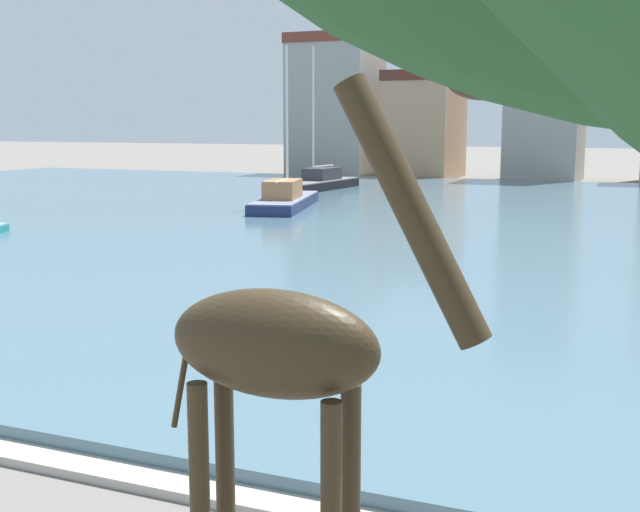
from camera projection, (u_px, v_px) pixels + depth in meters
harbor_water at (467, 224)px, 33.89m from camera, size 88.73×50.99×0.30m
quay_edge_coping at (32, 457)px, 10.45m from camera, size 88.73×0.50×0.12m
giraffe_statue at (291, 357)px, 6.32m from camera, size 2.83×0.69×4.94m
sailboat_navy at (287, 201)px, 39.26m from camera, size 4.03×9.06×7.96m
sailboat_black at (313, 186)px, 49.08m from camera, size 2.84×8.60×8.82m
townhouse_wide_warehouse at (336, 106)px, 65.64m from camera, size 6.53×6.68×11.31m
townhouse_narrow_midrow at (425, 125)px, 63.77m from camera, size 5.19×7.56×8.28m
townhouse_tall_gabled at (548, 88)px, 59.54m from camera, size 5.25×7.83×13.71m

